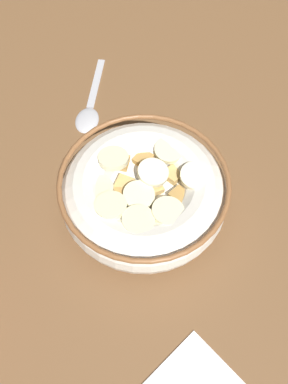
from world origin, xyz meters
The scene contains 3 objects.
ground_plane centered at (0.00, 0.00, -1.00)cm, with size 132.13×132.13×2.00cm, color brown.
cereal_bowl centered at (-0.02, -0.01, 3.05)cm, with size 18.81×18.81×6.13cm.
spoon centered at (6.20, 15.19, 0.35)cm, with size 12.70×9.49×0.80cm.
Camera 1 is at (-17.77, -15.25, 42.58)cm, focal length 38.33 mm.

